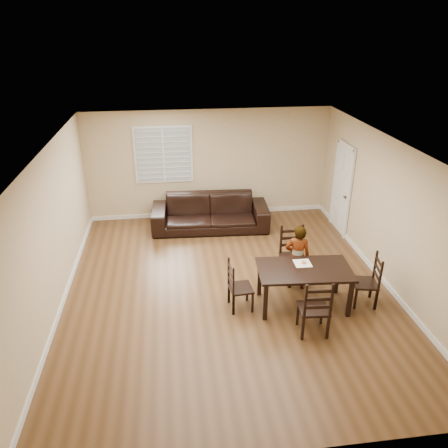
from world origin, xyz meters
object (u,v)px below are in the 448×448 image
(child, at_px, (297,257))
(sofa, at_px, (210,213))
(chair_near, at_px, (291,253))
(chair_right, at_px, (372,282))
(chair_left, at_px, (234,288))
(dining_table, at_px, (304,273))
(chair_far, at_px, (316,312))
(donut, at_px, (304,262))

(child, distance_m, sofa, 3.09)
(chair_near, relative_size, chair_right, 1.10)
(chair_left, bearing_deg, dining_table, -97.82)
(chair_far, distance_m, donut, 1.07)
(dining_table, xyz_separation_m, child, (0.04, 0.58, -0.02))
(dining_table, height_order, donut, donut)
(sofa, bearing_deg, child, -61.53)
(chair_far, distance_m, child, 1.44)
(dining_table, height_order, chair_far, chair_far)
(chair_far, relative_size, chair_left, 1.11)
(chair_left, bearing_deg, chair_right, -98.58)
(dining_table, bearing_deg, chair_near, 90.37)
(chair_left, distance_m, sofa, 3.29)
(chair_left, relative_size, chair_right, 0.96)
(chair_left, bearing_deg, child, -72.39)
(chair_far, height_order, child, child)
(chair_right, height_order, child, child)
(chair_far, relative_size, donut, 10.57)
(chair_near, bearing_deg, dining_table, -92.59)
(chair_far, xyz_separation_m, chair_right, (1.27, 0.75, -0.03))
(chair_near, xyz_separation_m, chair_far, (-0.13, -1.87, -0.01))
(chair_far, relative_size, chair_right, 1.07)
(chair_near, bearing_deg, chair_right, -43.43)
(dining_table, bearing_deg, chair_right, -0.70)
(chair_left, relative_size, child, 0.72)
(sofa, bearing_deg, chair_far, -70.78)
(dining_table, distance_m, child, 0.58)
(child, bearing_deg, donut, 101.65)
(chair_far, distance_m, chair_left, 1.47)
(chair_far, height_order, chair_left, chair_far)
(chair_left, bearing_deg, chair_far, -133.30)
(chair_left, bearing_deg, donut, -89.54)
(donut, bearing_deg, chair_near, 87.75)
(dining_table, distance_m, chair_near, 1.04)
(dining_table, bearing_deg, chair_far, -89.97)
(chair_left, xyz_separation_m, child, (1.24, 0.51, 0.22))
(chair_right, bearing_deg, chair_far, -48.06)
(chair_near, relative_size, chair_far, 1.03)
(donut, height_order, sofa, sofa)
(dining_table, relative_size, chair_right, 1.72)
(dining_table, distance_m, donut, 0.21)
(chair_near, relative_size, donut, 10.86)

